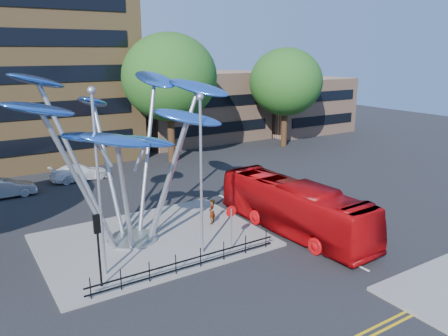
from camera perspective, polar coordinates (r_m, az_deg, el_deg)
ground at (r=20.92m, az=0.13°, el=-14.72°), size 120.00×120.00×0.00m
traffic_island at (r=25.24m, az=-9.29°, el=-9.28°), size 12.00×9.00×0.15m
low_building_near at (r=52.52m, az=-2.85°, el=8.01°), size 15.00×8.00×8.00m
low_building_far at (r=59.22m, az=10.11°, el=8.11°), size 12.00×8.00×7.00m
tree_right at (r=41.40m, az=-7.13°, el=11.65°), size 8.80×8.80×12.11m
tree_far at (r=49.13m, az=8.07°, el=11.04°), size 8.00×8.00×10.81m
leaf_sculpture at (r=23.56m, az=-13.04°, el=6.07°), size 12.72×9.54×9.51m
street_lamp_left at (r=20.17m, az=-16.21°, el=-0.01°), size 0.36×0.36×8.80m
street_lamp_right at (r=21.65m, az=-3.03°, el=0.87°), size 0.36×0.36×8.30m
traffic_light_island at (r=20.00m, az=-16.18°, el=-8.45°), size 0.28×0.18×3.42m
no_entry_sign_island at (r=23.02m, az=0.95°, el=-6.82°), size 0.60×0.10×2.45m
pedestrian_railing_front at (r=21.52m, az=-4.66°, el=-12.21°), size 10.00×0.06×1.00m
red_bus at (r=25.99m, az=9.12°, el=-5.09°), size 3.02×11.07×3.06m
pedestrian at (r=26.72m, az=-1.58°, el=-5.72°), size 0.67×0.65×1.54m
parked_car_mid at (r=35.65m, az=-26.72°, el=-2.40°), size 4.22×1.48×1.39m
parked_car_right at (r=38.12m, az=-18.35°, el=-0.53°), size 4.68×2.03×1.34m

